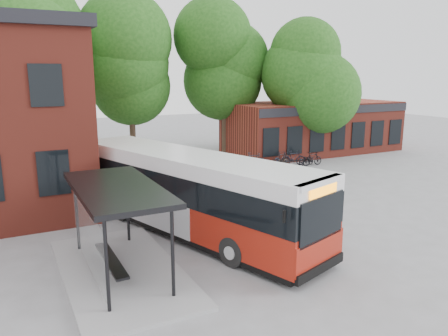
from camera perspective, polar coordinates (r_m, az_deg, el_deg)
name	(u,v)px	position (r m, az deg, el deg)	size (l,w,h in m)	color
ground	(231,239)	(17.05, 0.86, -9.21)	(100.00, 100.00, 0.00)	gray
shop_row	(313,127)	(36.16, 11.53, 5.27)	(14.00, 6.20, 4.00)	maroon
bus_shelter	(119,230)	(14.17, -13.56, -7.85)	(3.60, 7.00, 2.90)	black
bike_rail	(282,164)	(29.89, 7.56, 0.46)	(5.20, 0.10, 0.38)	black
tree_0	(23,86)	(30.04, -24.75, 9.74)	(7.92, 7.92, 11.00)	#1A4713
tree_1	(131,88)	(32.16, -12.09, 10.13)	(7.92, 7.92, 10.40)	#1A4713
tree_2	(225,83)	(33.77, 0.09, 10.99)	(7.92, 7.92, 11.00)	#1A4713
tree_3	(310,96)	(33.14, 11.16, 9.25)	(7.04, 7.04, 9.28)	#1A4713
city_bus	(188,193)	(17.43, -4.78, -3.28)	(2.66, 12.47, 3.17)	maroon
bicycle_0	(267,165)	(28.33, 5.60, 0.37)	(0.58, 1.66, 0.87)	black
bicycle_1	(253,160)	(29.35, 3.82, 1.02)	(0.50, 1.78, 1.07)	black
bicycle_2	(272,165)	(28.69, 6.25, 0.43)	(0.53, 1.52, 0.80)	navy
bicycle_3	(282,159)	(30.41, 7.54, 1.23)	(0.45, 1.61, 0.97)	black
bicycle_4	(280,162)	(29.58, 7.39, 0.82)	(0.57, 1.65, 0.86)	#2E2823
bicycle_5	(293,158)	(30.53, 9.05, 1.30)	(0.49, 1.74, 1.05)	black
bicycle_6	(306,159)	(30.63, 10.68, 1.12)	(0.59, 1.68, 0.88)	black
bicycle_7	(312,159)	(30.72, 11.45, 1.19)	(0.45, 1.58, 0.95)	black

